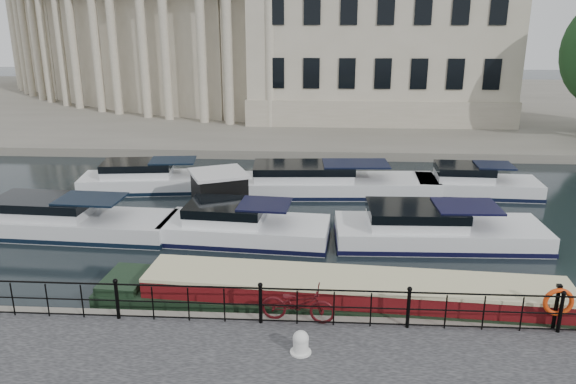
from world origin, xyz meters
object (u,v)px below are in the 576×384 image
object	(u,v)px
life_ring_post	(558,303)
narrowboat	(353,303)
bicycle	(298,304)
harbour_hut	(219,197)
mooring_bollard	(301,343)

from	to	relation	value
life_ring_post	narrowboat	size ratio (longest dim) A/B	0.08
bicycle	narrowboat	xyz separation A→B (m)	(1.61, 1.45, -0.72)
bicycle	harbour_hut	bearing A→B (deg)	28.31
life_ring_post	harbour_hut	distance (m)	14.50
mooring_bollard	harbour_hut	size ratio (longest dim) A/B	0.15
bicycle	life_ring_post	size ratio (longest dim) A/B	1.54
mooring_bollard	harbour_hut	distance (m)	11.83
mooring_bollard	narrowboat	size ratio (longest dim) A/B	0.04
life_ring_post	narrowboat	bearing A→B (deg)	163.99
life_ring_post	narrowboat	distance (m)	5.60
mooring_bollard	narrowboat	bearing A→B (deg)	63.57
mooring_bollard	harbour_hut	xyz separation A→B (m)	(-4.02, 11.13, 0.12)
mooring_bollard	life_ring_post	size ratio (longest dim) A/B	0.46
life_ring_post	narrowboat	xyz separation A→B (m)	(-5.30, 1.52, -1.01)
mooring_bollard	life_ring_post	bearing A→B (deg)	12.14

